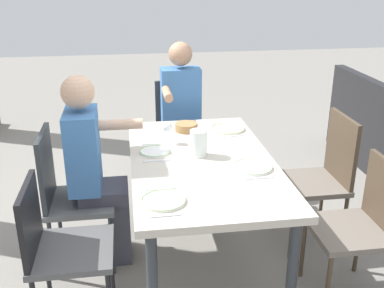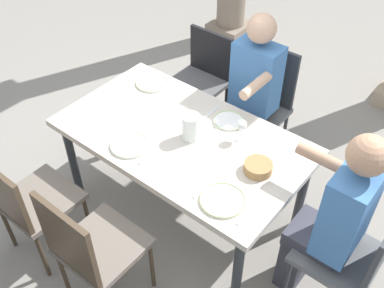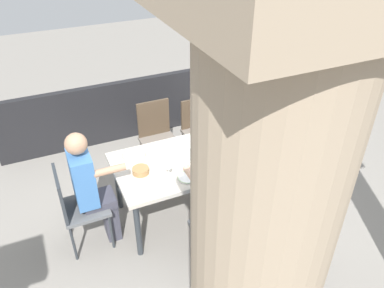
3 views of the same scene
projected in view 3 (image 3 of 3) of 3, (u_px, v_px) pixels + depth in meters
ground_plane at (190, 210)px, 4.45m from camera, size 16.00×16.00×0.00m
dining_table at (190, 164)px, 4.08m from camera, size 1.62×0.93×0.74m
chair_west_north at (276, 212)px, 3.67m from camera, size 0.44×0.44×0.88m
chair_west_south at (200, 128)px, 5.02m from camera, size 0.44×0.44×0.88m
chair_mid_north at (223, 230)px, 3.45m from camera, size 0.44×0.44×0.95m
chair_mid_south at (157, 134)px, 4.80m from camera, size 0.44×0.44×0.97m
chair_head_east at (76, 204)px, 3.73m from camera, size 0.44×0.44×0.95m
diner_woman_green at (91, 187)px, 3.70m from camera, size 0.49×0.35×1.33m
diner_man_white at (214, 204)px, 3.51m from camera, size 0.35×0.49×1.31m
patio_railing at (139, 107)px, 5.63m from camera, size 4.02×0.10×0.90m
plate_0 at (249, 161)px, 3.99m from camera, size 0.24×0.24×0.02m
fork_0 at (261, 158)px, 4.04m from camera, size 0.02×0.17×0.01m
spoon_0 at (236, 165)px, 3.94m from camera, size 0.02×0.17×0.01m
plate_1 at (195, 140)px, 4.32m from camera, size 0.25×0.25×0.02m
fork_1 at (207, 138)px, 4.38m from camera, size 0.02×0.17×0.01m
spoon_1 at (183, 144)px, 4.27m from camera, size 0.03×0.17×0.01m
plate_2 at (188, 177)px, 3.76m from camera, size 0.21×0.21×0.02m
wine_glass_2 at (169, 167)px, 3.72m from camera, size 0.07×0.07×0.16m
fork_2 at (201, 174)px, 3.81m from camera, size 0.02×0.17×0.01m
spoon_2 at (174, 182)px, 3.71m from camera, size 0.03×0.17×0.01m
plate_3 at (134, 155)px, 4.08m from camera, size 0.26×0.26×0.02m
fork_3 at (147, 152)px, 4.13m from camera, size 0.03×0.17×0.01m
spoon_3 at (120, 159)px, 4.03m from camera, size 0.03×0.17×0.01m
water_pitcher at (185, 154)px, 3.97m from camera, size 0.12×0.12×0.18m
bread_basket at (141, 171)px, 3.81m from camera, size 0.17×0.17×0.06m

